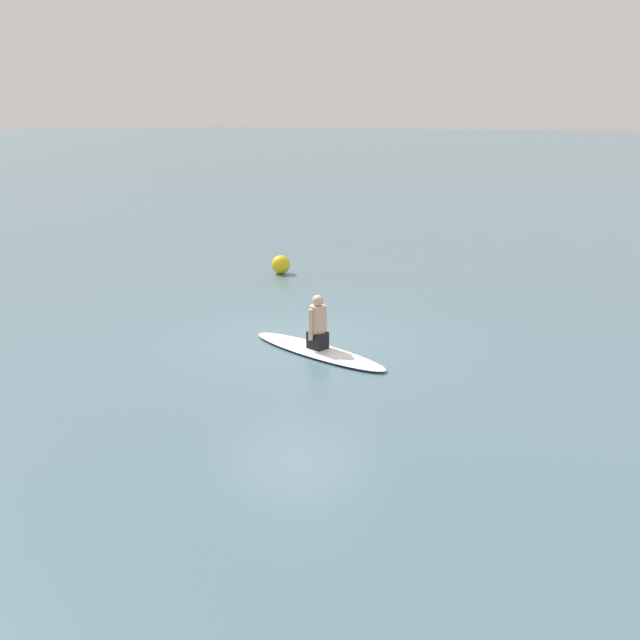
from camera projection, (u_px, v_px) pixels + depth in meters
name	position (u px, v px, depth m)	size (l,w,h in m)	color
ground_plane	(295.00, 340.00, 13.55)	(400.00, 400.00, 0.00)	slate
surfboard	(318.00, 351.00, 12.82)	(3.03, 0.67, 0.09)	white
person_paddler	(318.00, 324.00, 12.70)	(0.41, 0.34, 0.93)	black
buoy_marker	(281.00, 265.00, 19.22)	(0.48, 0.48, 0.48)	yellow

